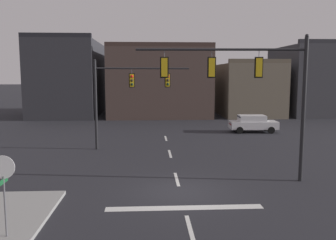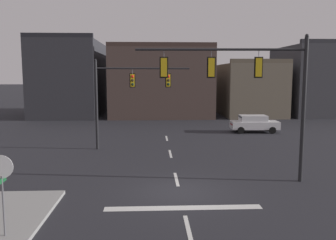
# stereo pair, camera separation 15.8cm
# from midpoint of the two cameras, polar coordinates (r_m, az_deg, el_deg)

# --- Properties ---
(ground_plane) EXTENTS (400.00, 400.00, 0.00)m
(ground_plane) POSITION_cam_midpoint_polar(r_m,az_deg,el_deg) (16.69, 1.69, -11.47)
(ground_plane) COLOR #232328
(stop_bar_paint) EXTENTS (6.40, 0.50, 0.01)m
(stop_bar_paint) POSITION_cam_midpoint_polar(r_m,az_deg,el_deg) (14.81, 2.35, -13.93)
(stop_bar_paint) COLOR silver
(stop_bar_paint) RESTS_ON ground
(lane_centreline) EXTENTS (0.16, 26.40, 0.01)m
(lane_centreline) POSITION_cam_midpoint_polar(r_m,az_deg,el_deg) (18.58, 1.17, -9.49)
(lane_centreline) COLOR silver
(lane_centreline) RESTS_ON ground
(signal_mast_near_side) EXTENTS (8.39, 0.59, 7.33)m
(signal_mast_near_side) POSITION_cam_midpoint_polar(r_m,az_deg,el_deg) (17.94, 12.97, 6.02)
(signal_mast_near_side) COLOR black
(signal_mast_near_side) RESTS_ON ground
(signal_mast_far_side) EXTENTS (6.84, 0.66, 6.48)m
(signal_mast_far_side) POSITION_cam_midpoint_polar(r_m,az_deg,el_deg) (25.80, -7.32, 4.89)
(signal_mast_far_side) COLOR black
(signal_mast_far_side) RESTS_ON ground
(stop_sign) EXTENTS (0.76, 0.64, 2.83)m
(stop_sign) POSITION_cam_midpoint_polar(r_m,az_deg,el_deg) (12.58, -25.30, -8.22)
(stop_sign) COLOR #56565B
(stop_sign) RESTS_ON ground
(car_lot_nearside) EXTENTS (4.52, 2.07, 1.61)m
(car_lot_nearside) POSITION_cam_midpoint_polar(r_m,az_deg,el_deg) (34.31, 13.37, -0.50)
(car_lot_nearside) COLOR silver
(car_lot_nearside) RESTS_ON ground
(building_row) EXTENTS (51.92, 13.39, 10.18)m
(building_row) POSITION_cam_midpoint_polar(r_m,az_deg,el_deg) (48.83, 7.88, 6.04)
(building_row) COLOR #2D2D33
(building_row) RESTS_ON ground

